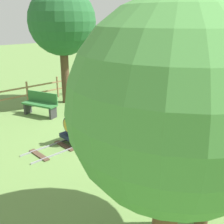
% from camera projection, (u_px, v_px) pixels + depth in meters
% --- Properties ---
extents(ground_plane, '(60.00, 60.00, 0.00)m').
position_uv_depth(ground_plane, '(119.00, 126.00, 8.69)').
color(ground_plane, '#608442').
extents(track, '(0.78, 6.05, 0.04)m').
position_uv_depth(track, '(115.00, 127.00, 8.56)').
color(track, gray).
rests_on(track, ground_plane).
extents(locomotive, '(0.74, 1.45, 0.97)m').
position_uv_depth(locomotive, '(89.00, 122.00, 7.73)').
color(locomotive, '#192338').
rests_on(locomotive, ground_plane).
extents(passenger_car, '(0.84, 2.35, 0.97)m').
position_uv_depth(passenger_car, '(134.00, 109.00, 9.01)').
color(passenger_car, '#3F3F3F').
rests_on(passenger_car, ground_plane).
extents(conductor_person, '(0.30, 0.30, 1.62)m').
position_uv_depth(conductor_person, '(127.00, 112.00, 7.05)').
color(conductor_person, '#282D47').
rests_on(conductor_person, ground_plane).
extents(park_bench, '(1.36, 0.80, 0.82)m').
position_uv_depth(park_bench, '(40.00, 104.00, 9.53)').
color(park_bench, '#2D6B33').
rests_on(park_bench, ground_plane).
extents(oak_tree_far, '(2.53, 2.53, 4.42)m').
position_uv_depth(oak_tree_far, '(62.00, 22.00, 10.18)').
color(oak_tree_far, '#4C3823').
rests_on(oak_tree_far, ground_plane).
extents(oak_tree_distant, '(2.25, 2.25, 3.52)m').
position_uv_depth(oak_tree_distant, '(174.00, 108.00, 2.82)').
color(oak_tree_distant, brown).
rests_on(oak_tree_distant, ground_plane).
extents(fence_section, '(0.08, 7.13, 0.90)m').
position_uv_depth(fence_section, '(43.00, 89.00, 11.30)').
color(fence_section, '#93754C').
rests_on(fence_section, ground_plane).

